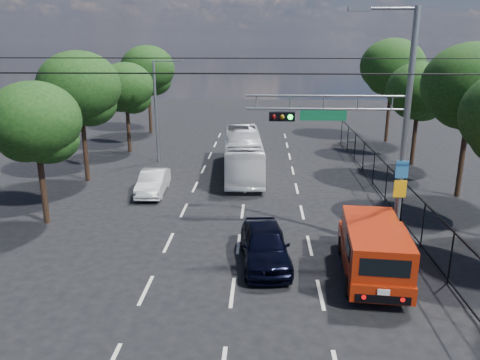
# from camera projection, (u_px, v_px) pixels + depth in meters

# --- Properties ---
(lane_markings) EXTENTS (6.12, 38.00, 0.01)m
(lane_markings) POSITION_uv_depth(u_px,v_px,m) (244.00, 199.00, 25.59)
(lane_markings) COLOR beige
(lane_markings) RESTS_ON ground
(signal_mast) EXTENTS (6.43, 0.39, 9.50)m
(signal_mast) POSITION_uv_depth(u_px,v_px,m) (374.00, 122.00, 18.10)
(signal_mast) COLOR slate
(signal_mast) RESTS_ON ground
(streetlight_left) EXTENTS (2.09, 0.22, 7.08)m
(streetlight_left) POSITION_uv_depth(u_px,v_px,m) (158.00, 106.00, 32.44)
(streetlight_left) COLOR slate
(streetlight_left) RESTS_ON ground
(utility_wires) EXTENTS (22.00, 5.04, 0.74)m
(utility_wires) POSITION_uv_depth(u_px,v_px,m) (239.00, 68.00, 18.59)
(utility_wires) COLOR black
(utility_wires) RESTS_ON ground
(fence_right) EXTENTS (0.06, 34.03, 2.00)m
(fence_right) POSITION_uv_depth(u_px,v_px,m) (396.00, 193.00, 23.19)
(fence_right) COLOR black
(fence_right) RESTS_ON ground
(tree_right_c) EXTENTS (5.10, 5.10, 8.29)m
(tree_right_c) POSITION_uv_depth(u_px,v_px,m) (471.00, 92.00, 24.39)
(tree_right_c) COLOR black
(tree_right_c) RESTS_ON ground
(tree_right_d) EXTENTS (4.32, 4.32, 7.02)m
(tree_right_d) POSITION_uv_depth(u_px,v_px,m) (419.00, 94.00, 31.36)
(tree_right_d) COLOR black
(tree_right_d) RESTS_ON ground
(tree_right_e) EXTENTS (5.28, 5.28, 8.58)m
(tree_right_e) POSITION_uv_depth(u_px,v_px,m) (392.00, 71.00, 38.71)
(tree_right_e) COLOR black
(tree_right_e) RESTS_ON ground
(tree_left_b) EXTENTS (4.08, 4.08, 6.63)m
(tree_left_b) POSITION_uv_depth(u_px,v_px,m) (36.00, 127.00, 20.92)
(tree_left_b) COLOR black
(tree_left_b) RESTS_ON ground
(tree_left_c) EXTENTS (4.80, 4.80, 7.80)m
(tree_left_c) POSITION_uv_depth(u_px,v_px,m) (80.00, 92.00, 27.42)
(tree_left_c) COLOR black
(tree_left_c) RESTS_ON ground
(tree_left_d) EXTENTS (4.20, 4.20, 6.83)m
(tree_left_d) POSITION_uv_depth(u_px,v_px,m) (126.00, 91.00, 35.26)
(tree_left_d) COLOR black
(tree_left_d) RESTS_ON ground
(tree_left_e) EXTENTS (4.92, 4.92, 7.99)m
(tree_left_e) POSITION_uv_depth(u_px,v_px,m) (148.00, 73.00, 42.70)
(tree_left_e) COLOR black
(tree_left_e) RESTS_ON ground
(red_pickup) EXTENTS (2.47, 5.73, 2.08)m
(red_pickup) POSITION_uv_depth(u_px,v_px,m) (373.00, 248.00, 16.84)
(red_pickup) COLOR black
(red_pickup) RESTS_ON ground
(navy_hatchback) EXTENTS (2.19, 4.57, 1.51)m
(navy_hatchback) POSITION_uv_depth(u_px,v_px,m) (265.00, 245.00, 17.95)
(navy_hatchback) COLOR black
(navy_hatchback) RESTS_ON ground
(white_bus) EXTENTS (2.92, 9.80, 2.69)m
(white_bus) POSITION_uv_depth(u_px,v_px,m) (243.00, 153.00, 30.11)
(white_bus) COLOR silver
(white_bus) RESTS_ON ground
(white_van) EXTENTS (1.51, 3.99, 1.30)m
(white_van) POSITION_uv_depth(u_px,v_px,m) (153.00, 182.00, 26.30)
(white_van) COLOR silver
(white_van) RESTS_ON ground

